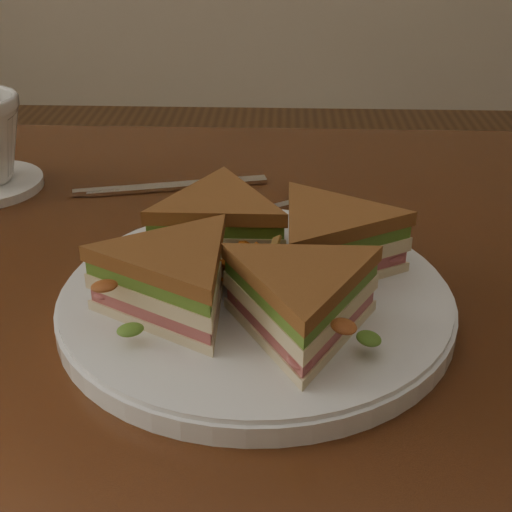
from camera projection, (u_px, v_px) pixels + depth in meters
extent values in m
cube|color=#35190C|center=(211.00, 290.00, 0.64)|extent=(1.20, 0.80, 0.04)
cylinder|color=white|center=(256.00, 302.00, 0.57)|extent=(0.31, 0.31, 0.02)
cube|color=silver|center=(240.00, 217.00, 0.72)|extent=(0.11, 0.08, 0.00)
ellipsoid|color=silver|center=(154.00, 236.00, 0.68)|extent=(0.05, 0.03, 0.01)
cube|color=silver|center=(178.00, 187.00, 0.79)|extent=(0.20, 0.06, 0.00)
cube|color=silver|center=(96.00, 192.00, 0.78)|extent=(0.05, 0.02, 0.00)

